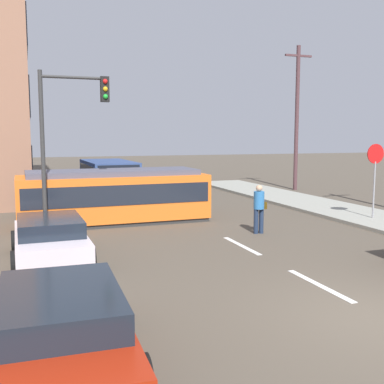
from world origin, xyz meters
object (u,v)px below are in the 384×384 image
at_px(pedestrian_crossing, 259,206).
at_px(parked_sedan_mid, 50,238).
at_px(streetcar_tram, 114,195).
at_px(city_bus, 109,175).
at_px(traffic_light_mast, 68,123).
at_px(stop_sign, 375,165).
at_px(utility_pole_mid, 297,116).
at_px(parked_sedan_near, 60,325).
at_px(parked_sedan_far, 45,196).
at_px(parked_sedan_furthest, 47,182).

distance_m(pedestrian_crossing, parked_sedan_mid, 7.03).
xyz_separation_m(streetcar_tram, city_bus, (1.37, 9.35, 0.03)).
distance_m(city_bus, traffic_light_mast, 11.87).
distance_m(city_bus, pedestrian_crossing, 13.46).
height_order(streetcar_tram, stop_sign, stop_sign).
distance_m(pedestrian_crossing, traffic_light_mast, 6.97).
bearing_deg(streetcar_tram, stop_sign, -18.83).
xyz_separation_m(stop_sign, utility_pole_mid, (2.97, 10.34, 2.35)).
relative_size(parked_sedan_near, parked_sedan_far, 1.02).
distance_m(parked_sedan_far, parked_sedan_furthest, 6.53).
distance_m(pedestrian_crossing, parked_sedan_far, 10.24).
xyz_separation_m(streetcar_tram, pedestrian_crossing, (4.28, -3.79, -0.11)).
distance_m(parked_sedan_near, parked_sedan_far, 15.09).
relative_size(city_bus, parked_sedan_furthest, 1.42).
distance_m(pedestrian_crossing, parked_sedan_furthest, 15.62).
height_order(parked_sedan_mid, traffic_light_mast, traffic_light_mast).
distance_m(streetcar_tram, city_bus, 9.45).
relative_size(streetcar_tram, traffic_light_mast, 1.32).
distance_m(streetcar_tram, pedestrian_crossing, 5.72).
bearing_deg(utility_pole_mid, parked_sedan_far, -168.20).
xyz_separation_m(streetcar_tram, parked_sedan_near, (-2.77, -11.12, -0.43)).
relative_size(parked_sedan_mid, utility_pole_mid, 0.48).
relative_size(streetcar_tram, pedestrian_crossing, 4.28).
bearing_deg(city_bus, utility_pole_mid, -11.51).
height_order(stop_sign, utility_pole_mid, utility_pole_mid).
height_order(parked_sedan_far, utility_pole_mid, utility_pole_mid).
relative_size(city_bus, stop_sign, 1.99).
relative_size(parked_sedan_mid, parked_sedan_far, 0.95).
bearing_deg(stop_sign, city_bus, 123.00).
relative_size(city_bus, utility_pole_mid, 0.66).
distance_m(parked_sedan_near, stop_sign, 14.71).
distance_m(parked_sedan_near, utility_pole_mid, 24.09).
bearing_deg(parked_sedan_far, parked_sedan_mid, -91.45).
bearing_deg(streetcar_tram, traffic_light_mast, -134.98).
distance_m(streetcar_tram, stop_sign, 10.16).
distance_m(parked_sedan_far, utility_pole_mid, 15.73).
bearing_deg(traffic_light_mast, parked_sedan_mid, -104.40).
bearing_deg(parked_sedan_near, pedestrian_crossing, 46.11).
height_order(parked_sedan_mid, parked_sedan_far, same).
height_order(streetcar_tram, traffic_light_mast, traffic_light_mast).
height_order(streetcar_tram, city_bus, streetcar_tram).
bearing_deg(parked_sedan_mid, stop_sign, 8.48).
xyz_separation_m(city_bus, parked_sedan_furthest, (-3.42, 1.14, -0.45)).
xyz_separation_m(pedestrian_crossing, parked_sedan_mid, (-6.91, -1.28, -0.32)).
bearing_deg(parked_sedan_furthest, parked_sedan_near, -91.91).
relative_size(city_bus, parked_sedan_far, 1.30).
distance_m(streetcar_tram, utility_pole_mid, 14.80).
height_order(city_bus, pedestrian_crossing, city_bus).
relative_size(pedestrian_crossing, traffic_light_mast, 0.31).
height_order(pedestrian_crossing, utility_pole_mid, utility_pole_mid).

